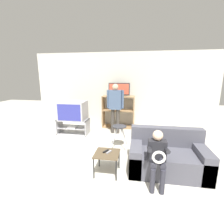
{
  "coord_description": "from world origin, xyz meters",
  "views": [
    {
      "loc": [
        0.58,
        -1.8,
        1.82
      ],
      "look_at": [
        -0.09,
        2.18,
        0.9
      ],
      "focal_mm": 26.0,
      "sensor_mm": 36.0,
      "label": 1
    }
  ],
  "objects_px": {
    "remote_control_black": "(106,151)",
    "person_standing_adult": "(115,104)",
    "folding_stool": "(119,130)",
    "couch": "(167,157)",
    "media_shelf": "(118,111)",
    "snack_table": "(107,155)",
    "television_main": "(73,110)",
    "person_seated_child": "(157,154)",
    "remote_control_white": "(109,152)",
    "television_flat": "(119,90)",
    "tv_stand": "(73,126)"
  },
  "relations": [
    {
      "from": "remote_control_black",
      "to": "person_standing_adult",
      "type": "bearing_deg",
      "value": 122.66
    },
    {
      "from": "folding_stool",
      "to": "couch",
      "type": "bearing_deg",
      "value": -39.95
    },
    {
      "from": "media_shelf",
      "to": "snack_table",
      "type": "height_order",
      "value": "media_shelf"
    },
    {
      "from": "snack_table",
      "to": "television_main",
      "type": "bearing_deg",
      "value": 126.84
    },
    {
      "from": "person_seated_child",
      "to": "remote_control_white",
      "type": "bearing_deg",
      "value": 165.65
    },
    {
      "from": "media_shelf",
      "to": "couch",
      "type": "height_order",
      "value": "media_shelf"
    },
    {
      "from": "television_flat",
      "to": "couch",
      "type": "distance_m",
      "value": 2.99
    },
    {
      "from": "television_main",
      "to": "couch",
      "type": "height_order",
      "value": "television_main"
    },
    {
      "from": "media_shelf",
      "to": "person_standing_adult",
      "type": "height_order",
      "value": "person_standing_adult"
    },
    {
      "from": "tv_stand",
      "to": "couch",
      "type": "height_order",
      "value": "couch"
    },
    {
      "from": "media_shelf",
      "to": "remote_control_black",
      "type": "bearing_deg",
      "value": -87.61
    },
    {
      "from": "television_flat",
      "to": "snack_table",
      "type": "distance_m",
      "value": 2.96
    },
    {
      "from": "snack_table",
      "to": "couch",
      "type": "xyz_separation_m",
      "value": [
        1.13,
        0.29,
        -0.09
      ]
    },
    {
      "from": "media_shelf",
      "to": "snack_table",
      "type": "xyz_separation_m",
      "value": [
        0.15,
        -2.82,
        -0.21
      ]
    },
    {
      "from": "television_main",
      "to": "couch",
      "type": "distance_m",
      "value": 3.1
    },
    {
      "from": "couch",
      "to": "person_standing_adult",
      "type": "height_order",
      "value": "person_standing_adult"
    },
    {
      "from": "media_shelf",
      "to": "couch",
      "type": "relative_size",
      "value": 0.79
    },
    {
      "from": "couch",
      "to": "person_standing_adult",
      "type": "distance_m",
      "value": 2.4
    },
    {
      "from": "person_seated_child",
      "to": "television_flat",
      "type": "bearing_deg",
      "value": 108.63
    },
    {
      "from": "television_main",
      "to": "person_seated_child",
      "type": "bearing_deg",
      "value": -42.35
    },
    {
      "from": "couch",
      "to": "tv_stand",
      "type": "bearing_deg",
      "value": 147.55
    },
    {
      "from": "remote_control_white",
      "to": "couch",
      "type": "xyz_separation_m",
      "value": [
        1.1,
        0.26,
        -0.14
      ]
    },
    {
      "from": "remote_control_black",
      "to": "person_standing_adult",
      "type": "relative_size",
      "value": 0.09
    },
    {
      "from": "tv_stand",
      "to": "folding_stool",
      "type": "relative_size",
      "value": 1.68
    },
    {
      "from": "media_shelf",
      "to": "folding_stool",
      "type": "relative_size",
      "value": 1.93
    },
    {
      "from": "tv_stand",
      "to": "television_flat",
      "type": "height_order",
      "value": "television_flat"
    },
    {
      "from": "television_main",
      "to": "media_shelf",
      "type": "relative_size",
      "value": 0.71
    },
    {
      "from": "television_flat",
      "to": "person_seated_child",
      "type": "xyz_separation_m",
      "value": [
        1.0,
        -2.98,
        -0.77
      ]
    },
    {
      "from": "television_flat",
      "to": "remote_control_white",
      "type": "relative_size",
      "value": 4.99
    },
    {
      "from": "television_main",
      "to": "snack_table",
      "type": "relative_size",
      "value": 1.75
    },
    {
      "from": "tv_stand",
      "to": "couch",
      "type": "distance_m",
      "value": 3.08
    },
    {
      "from": "media_shelf",
      "to": "television_flat",
      "type": "distance_m",
      "value": 0.76
    },
    {
      "from": "snack_table",
      "to": "remote_control_white",
      "type": "height_order",
      "value": "remote_control_white"
    },
    {
      "from": "person_standing_adult",
      "to": "remote_control_white",
      "type": "bearing_deg",
      "value": -84.75
    },
    {
      "from": "television_flat",
      "to": "folding_stool",
      "type": "height_order",
      "value": "television_flat"
    },
    {
      "from": "television_main",
      "to": "folding_stool",
      "type": "bearing_deg",
      "value": -26.85
    },
    {
      "from": "television_main",
      "to": "couch",
      "type": "xyz_separation_m",
      "value": [
        2.58,
        -1.65,
        -0.47
      ]
    },
    {
      "from": "remote_control_white",
      "to": "couch",
      "type": "bearing_deg",
      "value": 36.91
    },
    {
      "from": "couch",
      "to": "person_seated_child",
      "type": "height_order",
      "value": "person_seated_child"
    },
    {
      "from": "remote_control_white",
      "to": "folding_stool",
      "type": "bearing_deg",
      "value": 110.56
    },
    {
      "from": "person_seated_child",
      "to": "tv_stand",
      "type": "bearing_deg",
      "value": 137.85
    },
    {
      "from": "snack_table",
      "to": "remote_control_white",
      "type": "distance_m",
      "value": 0.07
    },
    {
      "from": "media_shelf",
      "to": "television_main",
      "type": "bearing_deg",
      "value": -145.94
    },
    {
      "from": "television_main",
      "to": "remote_control_black",
      "type": "distance_m",
      "value": 2.38
    },
    {
      "from": "television_main",
      "to": "remote_control_black",
      "type": "xyz_separation_m",
      "value": [
        1.42,
        -1.89,
        -0.33
      ]
    },
    {
      "from": "television_main",
      "to": "remote_control_black",
      "type": "bearing_deg",
      "value": -53.08
    },
    {
      "from": "television_main",
      "to": "snack_table",
      "type": "bearing_deg",
      "value": -53.16
    },
    {
      "from": "tv_stand",
      "to": "folding_stool",
      "type": "bearing_deg",
      "value": -26.68
    },
    {
      "from": "tv_stand",
      "to": "person_seated_child",
      "type": "distance_m",
      "value": 3.19
    },
    {
      "from": "snack_table",
      "to": "person_standing_adult",
      "type": "height_order",
      "value": "person_standing_adult"
    }
  ]
}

